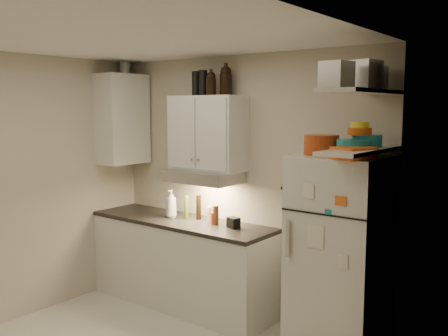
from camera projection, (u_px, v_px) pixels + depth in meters
The scene contains 35 objects.
ceiling at pixel (124, 36), 3.72m from camera, with size 3.20×3.00×0.02m, color white.
back_wall at pixel (241, 185), 5.06m from camera, with size 3.20×0.02×2.60m, color #BDB5A2.
left_wall at pixel (17, 188), 4.86m from camera, with size 0.02×3.00×2.60m, color #BDB5A2.
right_wall at pixel (314, 243), 2.90m from camera, with size 0.02×3.00×2.60m, color #BDB5A2.
base_cabinet at pixel (182, 264), 5.26m from camera, with size 2.10×0.60×0.88m, color silver.
countertop at pixel (181, 221), 5.20m from camera, with size 2.10×0.62×0.04m, color black.
upper_cabinet at pixel (207, 133), 5.04m from camera, with size 0.80×0.33×0.75m, color silver.
side_cabinet at pixel (122, 119), 5.61m from camera, with size 0.33×0.55×1.00m, color silver.
range_hood at pixel (203, 176), 5.05m from camera, with size 0.76×0.46×0.12m, color silver.
fridge at pixel (340, 259), 4.08m from camera, with size 0.70×0.68×1.70m, color silver.
shelf_hi at pixel (362, 91), 3.69m from camera, with size 0.30×0.95×0.03m, color silver.
shelf_lo at pixel (360, 151), 3.75m from camera, with size 0.30×0.95×0.03m, color silver.
knife_strip at pixel (301, 190), 4.62m from camera, with size 0.42×0.02×0.03m, color black.
dutch_oven at pixel (321, 145), 4.02m from camera, with size 0.28×0.28×0.16m, color #A03812.
book_stack at pixel (354, 153), 3.67m from camera, with size 0.22×0.28×0.09m, color orange.
spice_jar at pixel (349, 150), 3.92m from camera, with size 0.06×0.06×0.09m, color silver.
stock_pot at pixel (372, 78), 3.91m from camera, with size 0.26×0.26×0.19m, color silver.
tin_a at pixel (364, 75), 3.66m from camera, with size 0.21×0.19×0.21m, color #AAAAAD.
tin_b at pixel (337, 75), 3.45m from camera, with size 0.18×0.18×0.18m, color #AAAAAD.
bowl_teal at pixel (367, 141), 3.92m from camera, with size 0.23×0.23×0.09m, color teal.
bowl_orange at pixel (360, 131), 3.88m from camera, with size 0.19×0.19×0.06m, color #C44B12.
bowl_yellow at pixel (360, 125), 3.87m from camera, with size 0.15×0.15×0.05m, color yellow.
plates at pixel (353, 144), 3.82m from camera, with size 0.25×0.25×0.06m, color teal.
growler_a at pixel (211, 83), 4.90m from camera, with size 0.10×0.10×0.24m, color black, non-canonical shape.
growler_b at pixel (226, 80), 4.91m from camera, with size 0.12×0.12×0.29m, color black, non-canonical shape.
thermos_a at pixel (203, 83), 5.00m from camera, with size 0.09×0.09×0.25m, color black.
thermos_b at pixel (196, 84), 5.10m from camera, with size 0.09×0.09×0.25m, color black.
side_jar at pixel (125, 68), 5.68m from camera, with size 0.11×0.11×0.14m, color silver.
soap_bottle at pixel (171, 202), 5.28m from camera, with size 0.13×0.13×0.33m, color silver.
pepper_mill at pixel (216, 215), 4.96m from camera, with size 0.06×0.06×0.20m, color brown.
oil_bottle at pixel (186, 207), 5.23m from camera, with size 0.05×0.05×0.25m, color #4B5F17.
vinegar_bottle at pixel (199, 207), 5.19m from camera, with size 0.05×0.05×0.26m, color black.
clear_bottle at pixel (209, 214), 5.06m from camera, with size 0.05×0.05×0.16m, color silver.
red_jar at pixel (214, 219), 4.97m from camera, with size 0.06×0.06×0.12m, color #A03812.
caddy at pixel (233, 223), 4.83m from camera, with size 0.12×0.09×0.10m, color black.
Camera 1 is at (2.93, -2.56, 2.08)m, focal length 40.00 mm.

